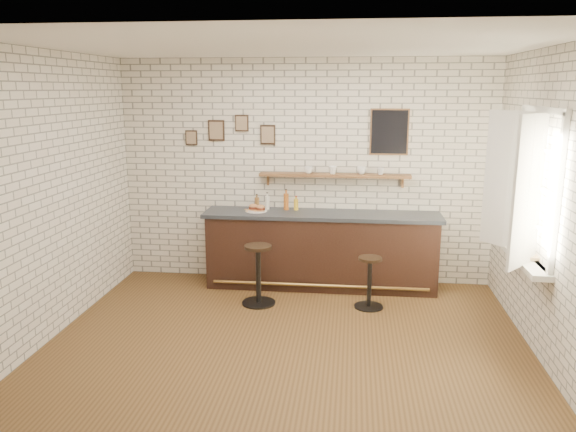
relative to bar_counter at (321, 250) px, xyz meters
name	(u,v)px	position (x,y,z in m)	size (l,w,h in m)	color
ground	(288,339)	(-0.25, -1.70, -0.51)	(5.00, 5.00, 0.00)	brown
bar_counter	(321,250)	(0.00, 0.00, 0.00)	(3.10, 0.65, 1.01)	black
sandwich_plate	(256,211)	(-0.87, 0.00, 0.51)	(0.28, 0.28, 0.01)	white
ciabatta_sandwich	(257,208)	(-0.86, 0.00, 0.55)	(0.25, 0.17, 0.08)	tan
potato_chips	(255,210)	(-0.88, 0.00, 0.52)	(0.26, 0.20, 0.00)	#C89246
bitters_bottle_brown	(257,203)	(-0.88, 0.14, 0.59)	(0.06, 0.06, 0.21)	brown
bitters_bottle_white	(267,202)	(-0.74, 0.14, 0.60)	(0.06, 0.06, 0.23)	white
bitters_bottle_amber	(286,201)	(-0.49, 0.14, 0.62)	(0.07, 0.07, 0.28)	#A2521A
condiment_bottle_yellow	(296,204)	(-0.35, 0.14, 0.58)	(0.06, 0.06, 0.19)	gold
bar_stool_left	(258,273)	(-0.73, -0.72, -0.11)	(0.42, 0.42, 0.75)	black
bar_stool_right	(370,281)	(0.63, -0.69, -0.17)	(0.35, 0.35, 0.64)	black
wall_shelf	(334,175)	(0.15, 0.20, 0.97)	(2.00, 0.18, 0.18)	brown
shelf_cup_a	(309,170)	(-0.19, 0.20, 1.04)	(0.12, 0.12, 0.09)	white
shelf_cup_b	(333,170)	(0.13, 0.20, 1.05)	(0.11, 0.11, 0.10)	white
shelf_cup_c	(361,171)	(0.50, 0.20, 1.04)	(0.13, 0.13, 0.10)	white
shelf_cup_d	(381,171)	(0.75, 0.20, 1.04)	(0.09, 0.09, 0.09)	white
back_wall_decor	(322,132)	(-0.02, 0.28, 1.54)	(2.96, 0.02, 0.56)	black
window_sill	(522,258)	(2.15, -1.40, 0.39)	(0.20, 1.35, 0.06)	white
casement_window	(525,186)	(2.11, -1.40, 1.14)	(0.40, 1.30, 1.56)	white
book_lower	(524,257)	(2.13, -1.50, 0.44)	(0.18, 0.25, 0.02)	tan
book_upper	(524,255)	(2.13, -1.52, 0.45)	(0.15, 0.21, 0.02)	tan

